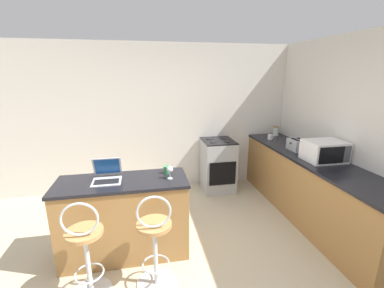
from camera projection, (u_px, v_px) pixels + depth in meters
name	position (u px, v px, depth m)	size (l,w,h in m)	color
wall_back	(157.00, 119.00, 4.60)	(12.00, 0.06, 2.60)	silver
breakfast_bar	(125.00, 218.00, 2.97)	(1.45, 0.58, 0.94)	#9E703D
counter_right	(309.00, 187.00, 3.77)	(0.68, 3.01, 0.94)	#9E703D
bar_stool_near	(86.00, 252.00, 2.37)	(0.40, 0.40, 1.04)	silver
bar_stool_far	(155.00, 244.00, 2.49)	(0.40, 0.40, 1.04)	silver
laptop	(107.00, 175.00, 2.85)	(0.31, 0.31, 0.24)	#B7BABF
microwave	(324.00, 151.00, 3.47)	(0.51, 0.40, 0.28)	white
toaster	(298.00, 145.00, 3.96)	(0.25, 0.28, 0.17)	#9EA3A8
stove_range	(218.00, 165.00, 4.68)	(0.55, 0.61, 0.95)	#9EA3A8
mug_green	(167.00, 170.00, 3.05)	(0.09, 0.07, 0.09)	#338447
storage_jar	(276.00, 131.00, 4.90)	(0.10, 0.10, 0.18)	silver
wine_glass_short	(170.00, 170.00, 2.87)	(0.07, 0.07, 0.15)	silver
mug_white	(270.00, 137.00, 4.61)	(0.10, 0.08, 0.09)	white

